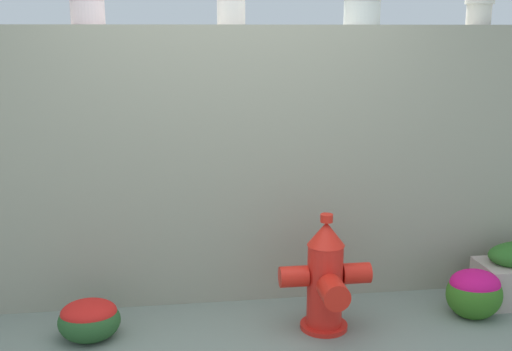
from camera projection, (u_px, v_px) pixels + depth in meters
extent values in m
cube|color=gray|center=(229.00, 165.00, 4.42)|extent=(6.04, 0.32, 1.92)
cylinder|color=silver|center=(87.00, 8.00, 4.08)|extent=(0.22, 0.22, 0.21)
cylinder|color=silver|center=(231.00, 7.00, 4.21)|extent=(0.19, 0.19, 0.23)
cylinder|color=silver|center=(362.00, 9.00, 4.29)|extent=(0.25, 0.25, 0.21)
cylinder|color=silver|center=(479.00, 12.00, 4.42)|extent=(0.17, 0.17, 0.17)
cylinder|color=silver|center=(480.00, 2.00, 4.41)|extent=(0.20, 0.20, 0.03)
cylinder|color=red|center=(324.00, 325.00, 4.08)|extent=(0.31, 0.31, 0.03)
cylinder|color=red|center=(325.00, 287.00, 4.02)|extent=(0.23, 0.23, 0.57)
cone|color=red|center=(326.00, 234.00, 3.94)|extent=(0.24, 0.24, 0.15)
cylinder|color=red|center=(327.00, 218.00, 3.92)|extent=(0.08, 0.08, 0.05)
cylinder|color=red|center=(294.00, 276.00, 3.98)|extent=(0.18, 0.13, 0.13)
cylinder|color=red|center=(356.00, 273.00, 4.03)|extent=(0.18, 0.13, 0.13)
cylinder|color=red|center=(333.00, 293.00, 3.81)|extent=(0.17, 0.20, 0.17)
ellipsoid|color=#285428|center=(89.00, 321.00, 3.92)|extent=(0.39, 0.35, 0.26)
ellipsoid|color=red|center=(89.00, 312.00, 3.91)|extent=(0.35, 0.31, 0.14)
ellipsoid|color=#336D1E|center=(474.00, 294.00, 4.23)|extent=(0.38, 0.34, 0.34)
ellipsoid|color=#CD136C|center=(475.00, 284.00, 4.21)|extent=(0.34, 0.30, 0.19)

